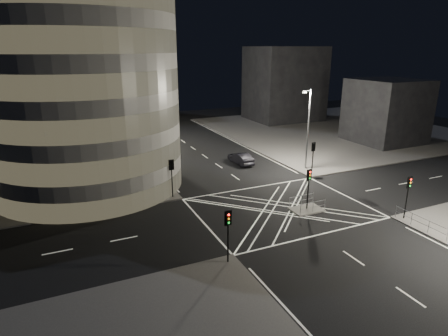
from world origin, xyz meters
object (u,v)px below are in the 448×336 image
street_lamp_left_far (123,112)px  sedan (241,158)px  street_lamp_left_near (151,136)px  street_lamp_right_far (308,127)px  traffic_signal_nl (228,227)px  traffic_signal_fr (313,152)px  central_island (307,210)px  traffic_signal_island (309,182)px  traffic_signal_nr (408,190)px  traffic_signal_fl (172,171)px

street_lamp_left_far → sedan: size_ratio=2.16×
street_lamp_left_near → street_lamp_right_far: bearing=-9.0°
traffic_signal_nl → street_lamp_left_far: bearing=91.0°
traffic_signal_fr → street_lamp_left_near: (-18.24, 5.20, 2.63)m
central_island → traffic_signal_island: (0.00, 0.00, 2.84)m
traffic_signal_nr → sedan: bearing=105.0°
sedan → traffic_signal_fr: bearing=123.6°
central_island → street_lamp_left_far: (-11.44, 31.50, 5.47)m
central_island → traffic_signal_nr: bearing=-37.9°
street_lamp_right_far → sedan: 9.76m
traffic_signal_fl → traffic_signal_nl: (0.00, -13.60, 0.00)m
traffic_signal_nr → street_lamp_left_far: (-18.24, 36.80, 2.63)m
central_island → traffic_signal_island: bearing=0.0°
traffic_signal_fr → street_lamp_left_near: street_lamp_left_near is taller
street_lamp_right_far → sedan: bearing=138.6°
central_island → street_lamp_left_far: bearing=110.0°
traffic_signal_fr → traffic_signal_nr: bearing=-90.0°
traffic_signal_fr → sedan: bearing=126.3°
traffic_signal_fl → traffic_signal_nr: size_ratio=1.00×
central_island → street_lamp_left_far: street_lamp_left_far is taller
traffic_signal_nr → street_lamp_left_near: street_lamp_left_near is taller
traffic_signal_fl → traffic_signal_fr: bearing=0.0°
traffic_signal_fl → traffic_signal_nl: 13.60m
central_island → traffic_signal_fl: (-10.80, 8.30, 2.84)m
traffic_signal_fl → street_lamp_left_far: (-0.64, 23.20, 2.63)m
traffic_signal_fr → traffic_signal_island: (-6.80, -8.30, 0.00)m
street_lamp_left_near → sedan: bearing=11.9°
street_lamp_left_far → street_lamp_right_far: size_ratio=1.00×
traffic_signal_nl → traffic_signal_nr: (17.60, 0.00, 0.00)m
traffic_signal_nr → traffic_signal_nl: bearing=180.0°
traffic_signal_nr → street_lamp_right_far: street_lamp_right_far is taller
street_lamp_left_near → traffic_signal_fl: bearing=-83.0°
traffic_signal_fr → traffic_signal_nr: 13.60m
traffic_signal_nl → sedan: traffic_signal_nl is taller
street_lamp_left_near → traffic_signal_nr: bearing=-45.9°
sedan → traffic_signal_nr: bearing=102.3°
street_lamp_left_far → traffic_signal_island: bearing=-70.0°
central_island → traffic_signal_island: 2.84m
traffic_signal_fl → street_lamp_left_far: 23.36m
traffic_signal_island → street_lamp_right_far: street_lamp_right_far is taller
traffic_signal_fl → traffic_signal_fr: size_ratio=1.00×
central_island → street_lamp_left_near: size_ratio=0.30×
traffic_signal_fl → traffic_signal_island: bearing=-37.5°
street_lamp_left_near → street_lamp_left_far: same height
central_island → traffic_signal_nl: bearing=-153.9°
central_island → sedan: size_ratio=0.65×
traffic_signal_nl → street_lamp_right_far: 24.27m
traffic_signal_fr → traffic_signal_nl: bearing=-142.3°
traffic_signal_island → traffic_signal_nr: bearing=-37.9°
traffic_signal_fl → traffic_signal_nl: size_ratio=1.00×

